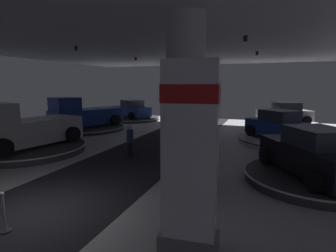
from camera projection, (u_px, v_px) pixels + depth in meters
ground at (34, 216)px, 7.13m from camera, size 24.00×44.00×0.06m
column_right at (185, 110)px, 7.80m from camera, size 1.14×1.14×5.50m
brand_sign_pylon at (190, 156)px, 5.34m from camera, size 1.32×0.77×3.99m
display_platform_mid_right at (310, 178)px, 9.42m from camera, size 4.64×4.64×0.33m
display_car_mid_right at (313, 154)px, 9.24m from camera, size 3.65×4.55×1.71m
display_platform_mid_left at (29, 149)px, 13.66m from camera, size 5.68×5.68×0.35m
pickup_truck_mid_left at (21, 129)px, 13.22m from camera, size 3.40×5.59×2.30m
display_platform_deep_right at (284, 124)px, 22.13m from camera, size 5.91×5.91×0.30m
display_car_deep_right at (285, 114)px, 21.99m from camera, size 4.57×3.48×1.71m
display_platform_deep_left at (132, 118)px, 26.03m from camera, size 5.49×5.49×0.27m
display_car_deep_left at (132, 110)px, 25.87m from camera, size 4.56×3.61×1.71m
display_platform_far_left at (87, 128)px, 20.48m from camera, size 5.73×5.73×0.27m
pickup_truck_far_left at (83, 115)px, 20.08m from camera, size 4.20×5.70×2.30m
display_platform_far_right at (280, 141)px, 15.59m from camera, size 4.81×4.81×0.30m
display_car_far_right at (280, 126)px, 15.48m from camera, size 4.23×4.26×1.71m
visitor_walking_near at (130, 139)px, 12.54m from camera, size 0.32×0.32×1.59m
stanchion_a at (4, 217)px, 6.25m from camera, size 0.28×0.28×1.01m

